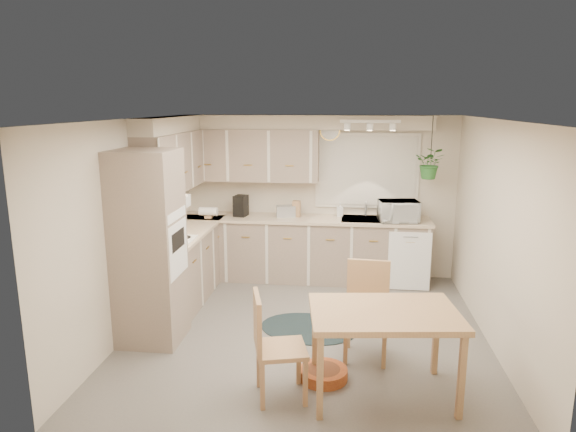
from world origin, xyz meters
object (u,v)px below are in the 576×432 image
at_px(dining_table, 383,353).
at_px(chair_back, 367,313).
at_px(pet_bed, 323,374).
at_px(microwave, 398,209).
at_px(braided_rug, 308,328).
at_px(chair_left, 281,346).

bearing_deg(dining_table, chair_back, 100.28).
relative_size(dining_table, pet_bed, 2.79).
height_order(pet_bed, microwave, microwave).
xyz_separation_m(chair_back, pet_bed, (-0.41, -0.48, -0.44)).
bearing_deg(pet_bed, microwave, 71.68).
xyz_separation_m(chair_back, braided_rug, (-0.64, 0.62, -0.49)).
height_order(dining_table, microwave, microwave).
bearing_deg(chair_back, dining_table, 104.64).
bearing_deg(chair_left, chair_back, 121.73).
relative_size(chair_left, microwave, 1.80).
relative_size(dining_table, braided_rug, 1.13).
distance_m(chair_left, pet_bed, 0.65).
distance_m(chair_back, microwave, 2.37).
height_order(chair_back, braided_rug, chair_back).
relative_size(dining_table, chair_left, 1.32).
relative_size(chair_back, braided_rug, 0.87).
xyz_separation_m(braided_rug, microwave, (1.13, 1.62, 1.12)).
bearing_deg(microwave, pet_bed, -116.39).
bearing_deg(dining_table, microwave, 82.79).
bearing_deg(chair_left, braided_rug, 159.99).
distance_m(dining_table, chair_back, 0.69).
relative_size(chair_back, pet_bed, 2.15).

